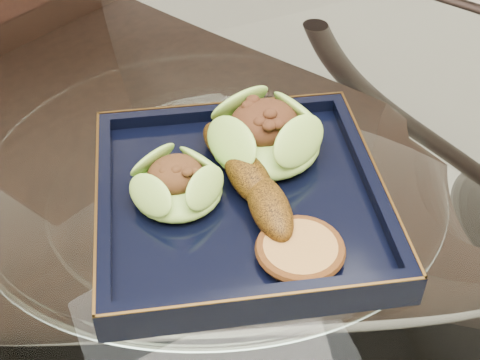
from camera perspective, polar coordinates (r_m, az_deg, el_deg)
name	(u,v)px	position (r m, az deg, el deg)	size (l,w,h in m)	color
dining_table	(217,314)	(0.78, -1.98, -11.35)	(1.13, 1.13, 0.77)	white
dining_chair	(97,156)	(1.07, -12.10, 2.02)	(0.56, 0.56, 0.98)	black
navy_plate	(240,203)	(0.64, 0.00, -1.98)	(0.27, 0.27, 0.02)	black
lettuce_wrap_left	(177,186)	(0.63, -5.39, -0.49)	(0.09, 0.09, 0.03)	#5F972C
lettuce_wrap_right	(265,137)	(0.67, 2.17, 3.67)	(0.11, 0.11, 0.04)	#69A22F
roasted_plantain	(248,176)	(0.63, 0.72, 0.35)	(0.17, 0.04, 0.03)	#613A0A
crumb_patty	(300,251)	(0.58, 5.15, -6.02)	(0.07, 0.07, 0.01)	#AF743A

